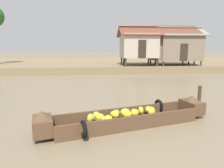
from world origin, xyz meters
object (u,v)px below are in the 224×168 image
stilt_house_right (178,47)px  mooring_post (199,98)px  stilt_house_mid_left (138,45)px  banana_boat (127,117)px  vendor_person (124,57)px  stilt_house_mid_right (172,46)px

stilt_house_right → mooring_post: stilt_house_right is taller
stilt_house_mid_left → banana_boat: bearing=-103.7°
stilt_house_mid_left → vendor_person: (-1.55, -0.20, -1.23)m
stilt_house_mid_left → vendor_person: size_ratio=2.59×
stilt_house_right → vendor_person: bearing=-177.9°
stilt_house_mid_right → mooring_post: bearing=-106.9°
stilt_house_mid_right → stilt_house_right: 0.61m
stilt_house_mid_left → mooring_post: bearing=-91.6°
stilt_house_right → stilt_house_mid_left: bearing=-179.7°
mooring_post → banana_boat: bearing=-157.1°
stilt_house_right → mooring_post: (-4.79, -13.68, -2.18)m
stilt_house_mid_left → stilt_house_mid_right: (3.84, 0.23, -0.09)m
banana_boat → stilt_house_right: stilt_house_right is taller
banana_boat → stilt_house_mid_left: (3.66, 15.04, 2.60)m
stilt_house_mid_right → mooring_post: stilt_house_mid_right is taller
stilt_house_mid_right → vendor_person: 5.52m
stilt_house_right → vendor_person: size_ratio=3.11×
stilt_house_mid_left → vendor_person: stilt_house_mid_left is taller
stilt_house_mid_right → stilt_house_right: stilt_house_mid_right is taller
stilt_house_right → mooring_post: size_ratio=4.98×
stilt_house_mid_right → vendor_person: size_ratio=3.05×
banana_boat → mooring_post: bearing=22.9°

